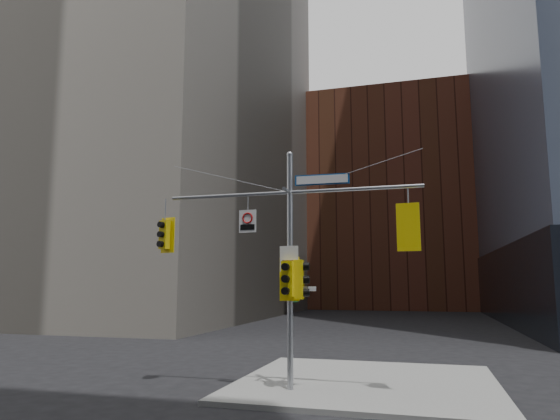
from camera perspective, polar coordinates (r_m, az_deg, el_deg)
The scene contains 13 objects.
ground at distance 13.62m, azimuth -1.13°, elevation -22.06°, with size 160.00×160.00×0.00m, color black.
sidewalk_corner at distance 17.05m, azimuth 9.91°, elevation -18.89°, with size 8.00×8.00×0.15m, color gray.
brick_midrise at distance 71.57m, azimuth 12.71°, elevation 0.52°, with size 26.00×20.00×28.00m, color brown.
signal_assembly at distance 15.19m, azimuth 1.14°, elevation -3.86°, with size 8.00×0.80×7.30m.
traffic_light_west_arm at distance 16.84m, azimuth -13.05°, elevation -2.78°, with size 0.55×0.51×1.17m.
traffic_light_east_arm at distance 14.73m, azimuth 14.55°, elevation -1.95°, with size 0.65×0.55×1.37m.
traffic_light_pole_side at distance 15.08m, azimuth 2.38°, elevation -7.94°, with size 0.48×0.41×1.17m.
traffic_light_pole_front at distance 14.89m, azimuth 0.88°, elevation -7.88°, with size 0.62×0.51×1.30m.
street_sign_blade at distance 15.24m, azimuth 4.82°, elevation 3.50°, with size 1.67×0.11×0.33m.
regulatory_sign_arm at distance 15.66m, azimuth -3.73°, elevation -1.20°, with size 0.57×0.09×0.72m.
regulatory_sign_pole at distance 15.05m, azimuth 1.03°, elevation -5.66°, with size 0.59×0.10×0.77m.
street_blade_ew at distance 15.05m, azimuth 2.83°, elevation -8.98°, with size 0.68×0.09×0.14m.
street_blade_ns at distance 15.60m, azimuth 1.59°, elevation -10.23°, with size 0.07×0.76×0.15m.
Camera 1 is at (3.89, -12.65, 3.23)m, focal length 32.00 mm.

